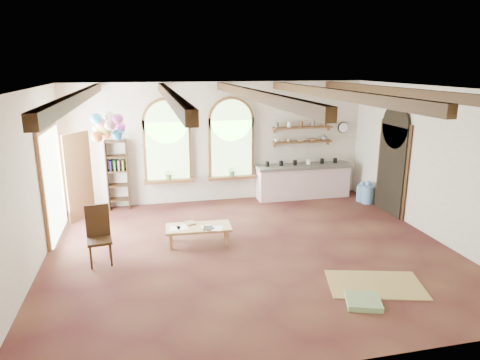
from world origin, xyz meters
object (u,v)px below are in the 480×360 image
object	(u,v)px
coffee_table	(199,228)
balloon_cluster	(109,127)
kitchen_counter	(303,181)
side_chair	(100,247)

from	to	relation	value
coffee_table	balloon_cluster	xyz separation A→B (m)	(-1.71, 1.23, 2.00)
kitchen_counter	coffee_table	distance (m)	4.19
kitchen_counter	side_chair	xyz separation A→B (m)	(-5.20, -3.09, -0.16)
kitchen_counter	side_chair	distance (m)	6.05
kitchen_counter	side_chair	size ratio (longest dim) A/B	2.43
coffee_table	side_chair	world-z (taller)	side_chair
side_chair	balloon_cluster	world-z (taller)	balloon_cluster
kitchen_counter	coffee_table	xyz separation A→B (m)	(-3.29, -2.60, -0.14)
side_chair	balloon_cluster	bearing A→B (deg)	83.21
coffee_table	side_chair	distance (m)	1.98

